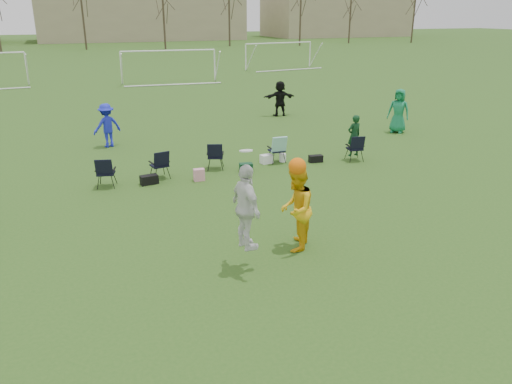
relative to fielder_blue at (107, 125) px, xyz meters
name	(u,v)px	position (x,y,z in m)	size (l,w,h in m)	color
ground	(304,289)	(2.54, -13.01, -0.89)	(260.00, 260.00, 0.00)	#2B551A
fielder_blue	(107,125)	(0.00, 0.00, 0.00)	(1.15, 0.66, 1.78)	#1B25D1
fielder_green_far	(399,111)	(12.68, -2.09, 0.11)	(0.97, 0.63, 1.99)	#157A4C
fielder_black	(280,98)	(9.19, 3.43, 0.03)	(1.71, 0.54, 1.84)	black
center_contest	(278,207)	(2.62, -11.48, 0.29)	(2.27, 1.69, 2.69)	white
sideline_setup	(248,155)	(4.28, -4.97, -0.38)	(9.66, 1.57, 1.69)	#0E3519
goal_mid	(169,57)	(6.54, 18.99, 1.03)	(7.40, 0.63, 2.46)	white
goal_right	(279,48)	(18.54, 24.99, 1.03)	(7.35, 1.14, 2.46)	white
tree_line	(85,13)	(2.77, 56.84, 4.20)	(110.28, 3.28, 11.40)	#382B21
building_row	(112,7)	(9.26, 82.99, 5.10)	(126.00, 16.00, 13.00)	tan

